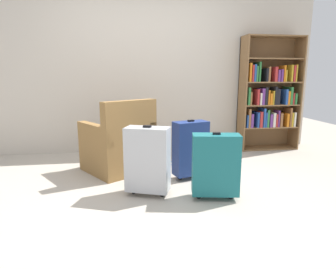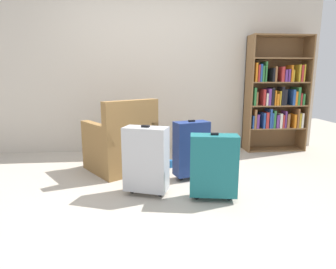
{
  "view_description": "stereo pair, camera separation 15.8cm",
  "coord_description": "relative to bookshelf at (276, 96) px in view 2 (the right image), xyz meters",
  "views": [
    {
      "loc": [
        -0.28,
        -2.81,
        1.18
      ],
      "look_at": [
        0.16,
        0.22,
        0.55
      ],
      "focal_mm": 30.93,
      "sensor_mm": 36.0,
      "label": 1
    },
    {
      "loc": [
        -0.12,
        -2.83,
        1.18
      ],
      "look_at": [
        0.16,
        0.22,
        0.55
      ],
      "focal_mm": 30.93,
      "sensor_mm": 36.0,
      "label": 2
    }
  ],
  "objects": [
    {
      "name": "suitcase_teal",
      "position": [
        -1.43,
        -1.81,
        -0.52
      ],
      "size": [
        0.47,
        0.27,
        0.66
      ],
      "color": "#19666B",
      "rests_on": "ground"
    },
    {
      "name": "back_wall",
      "position": [
        -1.98,
        0.22,
        0.44
      ],
      "size": [
        5.45,
        0.1,
        2.6
      ],
      "primitive_type": "cube",
      "color": "beige",
      "rests_on": "ground"
    },
    {
      "name": "armchair",
      "position": [
        -2.36,
        -0.82,
        -0.54
      ],
      "size": [
        0.97,
        0.97,
        0.9
      ],
      "color": "olive",
      "rests_on": "ground"
    },
    {
      "name": "ground_plane",
      "position": [
        -1.98,
        -1.55,
        -0.86
      ],
      "size": [
        9.53,
        9.53,
        0.0
      ],
      "primitive_type": "plane",
      "color": "#B2A899"
    },
    {
      "name": "suitcase_silver",
      "position": [
        -2.07,
        -1.62,
        -0.49
      ],
      "size": [
        0.47,
        0.35,
        0.71
      ],
      "color": "#B7BABF",
      "rests_on": "ground"
    },
    {
      "name": "suitcase_navy_blue",
      "position": [
        -1.54,
        -1.21,
        -0.5
      ],
      "size": [
        0.43,
        0.3,
        0.69
      ],
      "color": "navy",
      "rests_on": "ground"
    },
    {
      "name": "mug",
      "position": [
        -1.74,
        -0.78,
        -0.81
      ],
      "size": [
        0.12,
        0.08,
        0.1
      ],
      "color": "#1959A5",
      "rests_on": "ground"
    },
    {
      "name": "bookshelf",
      "position": [
        0.0,
        0.0,
        0.0
      ],
      "size": [
        0.94,
        0.33,
        1.77
      ],
      "color": "brown",
      "rests_on": "ground"
    }
  ]
}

